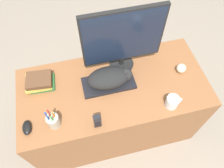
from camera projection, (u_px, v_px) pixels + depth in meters
ground_plane at (122, 156)px, 2.02m from camera, size 12.00×12.00×0.00m
desk at (113, 108)px, 1.89m from camera, size 1.39×0.65×0.71m
keyboard at (109, 83)px, 1.59m from camera, size 0.38×0.18×0.02m
cat at (111, 77)px, 1.53m from camera, size 0.33×0.18×0.12m
monitor at (123, 39)px, 1.46m from camera, size 0.57×0.19×0.52m
computer_mouse at (27, 128)px, 1.40m from camera, size 0.06×0.10×0.04m
coffee_mug at (173, 102)px, 1.47m from camera, size 0.12×0.09×0.09m
pen_cup at (53, 121)px, 1.39m from camera, size 0.08×0.08×0.20m
baseball at (181, 68)px, 1.63m from camera, size 0.07×0.07×0.07m
phone at (97, 121)px, 1.37m from camera, size 0.05×0.03×0.13m
book_stack at (40, 81)px, 1.56m from camera, size 0.20×0.17×0.09m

